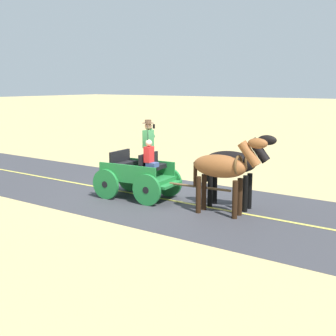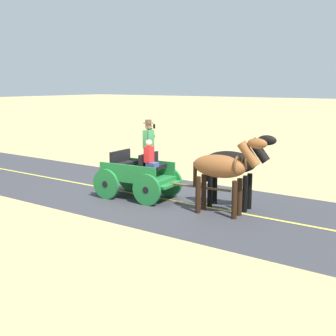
# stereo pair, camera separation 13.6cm
# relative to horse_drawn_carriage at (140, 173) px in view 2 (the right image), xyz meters

# --- Properties ---
(ground_plane) EXTENTS (200.00, 200.00, 0.00)m
(ground_plane) POSITION_rel_horse_drawn_carriage_xyz_m (-0.30, -0.02, -0.82)
(ground_plane) COLOR tan
(road_surface) EXTENTS (5.53, 160.00, 0.01)m
(road_surface) POSITION_rel_horse_drawn_carriage_xyz_m (-0.30, -0.02, -0.81)
(road_surface) COLOR #38383D
(road_surface) RESTS_ON ground
(road_centre_stripe) EXTENTS (0.12, 160.00, 0.00)m
(road_centre_stripe) POSITION_rel_horse_drawn_carriage_xyz_m (-0.30, -0.02, -0.81)
(road_centre_stripe) COLOR #DBCC4C
(road_centre_stripe) RESTS_ON road_surface
(horse_drawn_carriage) EXTENTS (1.62, 4.52, 2.50)m
(horse_drawn_carriage) POSITION_rel_horse_drawn_carriage_xyz_m (0.00, 0.00, 0.00)
(horse_drawn_carriage) COLOR #1E7233
(horse_drawn_carriage) RESTS_ON ground
(horse_near_side) EXTENTS (0.73, 2.14, 2.21)m
(horse_near_side) POSITION_rel_horse_drawn_carriage_xyz_m (-0.66, 2.98, 0.51)
(horse_near_side) COLOR black
(horse_near_side) RESTS_ON ground
(horse_off_side) EXTENTS (0.71, 2.14, 2.21)m
(horse_off_side) POSITION_rel_horse_drawn_carriage_xyz_m (0.11, 3.05, 0.51)
(horse_off_side) COLOR brown
(horse_off_side) RESTS_ON ground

